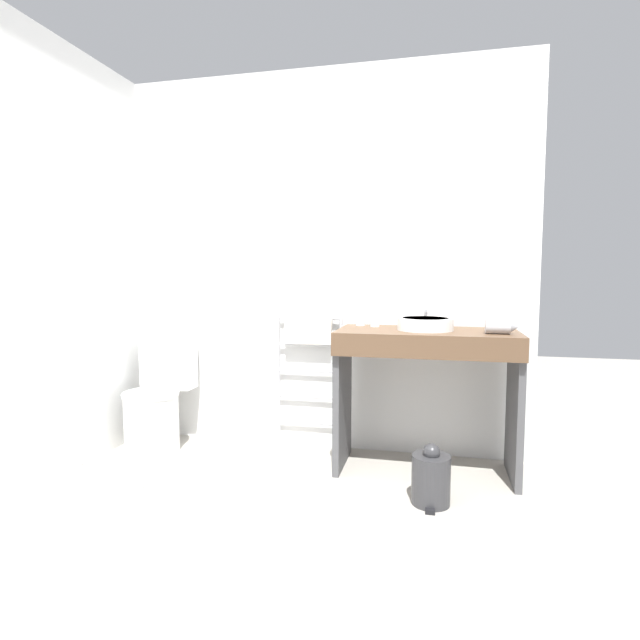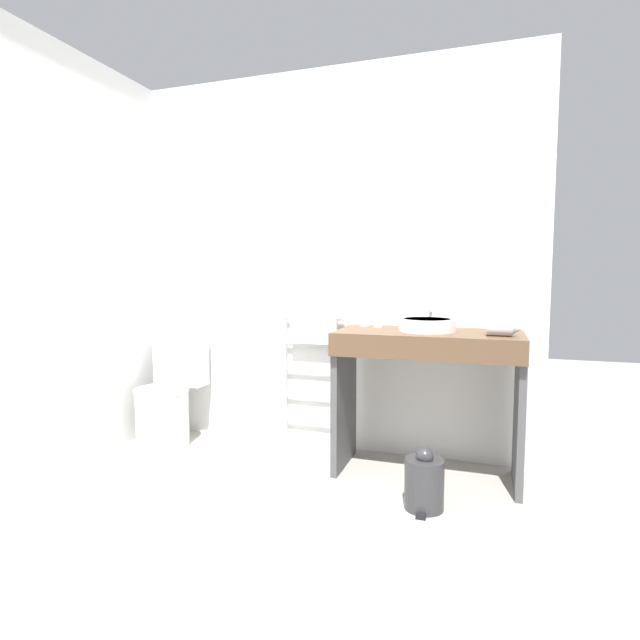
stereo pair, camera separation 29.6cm
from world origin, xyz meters
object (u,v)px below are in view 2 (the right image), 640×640
sink_basin (427,325)px  cup_near_edge (378,320)px  towel_radiator (315,352)px  cup_near_wall (364,319)px  toilet (168,400)px  trash_bin (424,482)px  hair_dryer (501,328)px

sink_basin → cup_near_edge: bearing=158.3°
towel_radiator → cup_near_wall: (0.37, -0.07, 0.25)m
toilet → cup_near_edge: cup_near_edge is taller
toilet → cup_near_wall: size_ratio=8.12×
toilet → trash_bin: bearing=-13.5°
toilet → towel_radiator: (1.04, 0.25, 0.37)m
sink_basin → cup_near_wall: bearing=157.6°
toilet → trash_bin: toilet is taller
cup_near_wall → cup_near_edge: 0.11m
hair_dryer → trash_bin: size_ratio=0.55×
toilet → trash_bin: 1.96m
towel_radiator → cup_near_edge: (0.48, -0.12, 0.25)m
cup_near_wall → hair_dryer: cup_near_wall is taller
towel_radiator → cup_near_wall: 0.46m
toilet → cup_near_wall: bearing=7.3°
sink_basin → trash_bin: size_ratio=1.03×
towel_radiator → sink_basin: 0.87m
sink_basin → cup_near_wall: (-0.43, 0.18, 0.01)m
towel_radiator → cup_near_wall: bearing=-10.8°
sink_basin → cup_near_wall: 0.46m
cup_near_edge → towel_radiator: bearing=166.1°
sink_basin → cup_near_edge: 0.35m
sink_basin → cup_near_edge: (-0.32, 0.13, 0.01)m
cup_near_wall → trash_bin: 1.12m
cup_near_wall → cup_near_edge: (0.10, -0.05, -0.00)m
cup_near_edge → hair_dryer: bearing=-16.8°
cup_near_edge → cup_near_wall: bearing=155.5°
toilet → trash_bin: (1.90, -0.45, -0.17)m
toilet → hair_dryer: 2.35m
hair_dryer → sink_basin: bearing=167.2°
toilet → cup_near_wall: 1.56m
towel_radiator → sink_basin: sink_basin is taller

